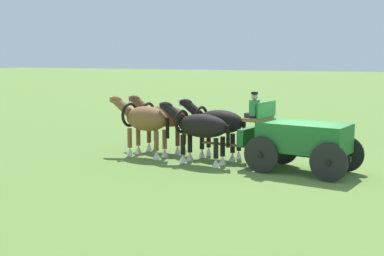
% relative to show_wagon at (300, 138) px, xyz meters
% --- Properties ---
extents(ground_plane, '(220.00, 220.00, 0.00)m').
position_rel_show_wagon_xyz_m(ground_plane, '(-0.15, 0.02, -1.18)').
color(ground_plane, olive).
extents(show_wagon, '(5.96, 2.42, 2.72)m').
position_rel_show_wagon_xyz_m(show_wagon, '(0.00, 0.00, 0.00)').
color(show_wagon, '#236B2D').
rests_on(show_wagon, ground).
extents(draft_horse_rear_near, '(3.09, 1.20, 2.22)m').
position_rel_show_wagon_xyz_m(draft_horse_rear_near, '(3.73, 0.04, 0.17)').
color(draft_horse_rear_near, black).
rests_on(draft_horse_rear_near, ground).
extents(draft_horse_rear_off, '(3.00, 1.22, 2.24)m').
position_rel_show_wagon_xyz_m(draft_horse_rear_off, '(3.52, -1.24, 0.19)').
color(draft_horse_rear_off, black).
rests_on(draft_horse_rear_off, ground).
extents(draft_horse_lead_near, '(2.95, 1.27, 2.33)m').
position_rel_show_wagon_xyz_m(draft_horse_lead_near, '(6.28, -0.38, 0.27)').
color(draft_horse_lead_near, brown).
rests_on(draft_horse_lead_near, ground).
extents(draft_horse_lead_off, '(3.13, 1.20, 2.27)m').
position_rel_show_wagon_xyz_m(draft_horse_lead_off, '(6.09, -1.66, 0.22)').
color(draft_horse_lead_off, brown).
rests_on(draft_horse_lead_off, ground).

